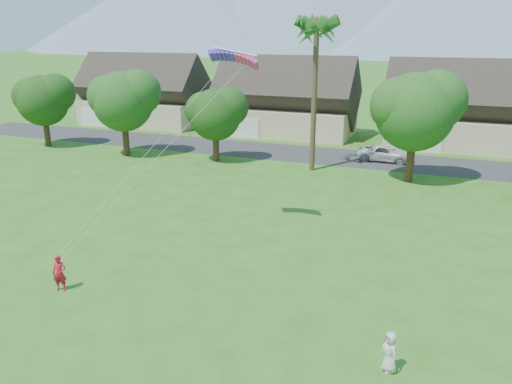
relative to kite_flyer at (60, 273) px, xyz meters
The scene contains 8 objects.
street 30.73m from the kite_flyer, 76.27° to the left, with size 90.00×7.00×0.01m, color #2D2D30.
kite_flyer is the anchor object (origin of this frame).
watcher 14.66m from the kite_flyer, ahead, with size 0.74×0.48×1.52m, color beige.
parked_car 31.71m from the kite_flyer, 70.22° to the left, with size 2.30×4.98×1.38m, color silver.
houses_row 39.69m from the kite_flyer, 78.67° to the left, with size 72.75×8.19×8.86m.
tree_row 24.87m from the kite_flyer, 75.49° to the left, with size 62.27×6.67×8.45m.
fan_palm 27.21m from the kite_flyer, 77.74° to the left, with size 3.00×3.00×13.80m.
parafoil_kite 14.01m from the kite_flyer, 63.91° to the left, with size 2.81×1.21×0.50m.
Camera 1 is at (8.31, -11.64, 11.24)m, focal length 35.00 mm.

